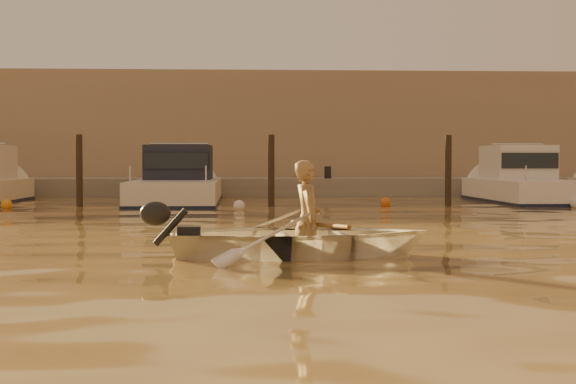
{
  "coord_description": "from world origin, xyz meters",
  "views": [
    {
      "loc": [
        -1.07,
        -10.77,
        1.28
      ],
      "look_at": [
        -0.27,
        3.97,
        0.75
      ],
      "focal_mm": 55.0,
      "sensor_mm": 36.0,
      "label": 1
    }
  ],
  "objects": [
    {
      "name": "moored_boat_2",
      "position": [
        -2.95,
        16.0,
        0.62
      ],
      "size": [
        2.47,
        8.22,
        1.75
      ],
      "primitive_type": null,
      "color": "silver",
      "rests_on": "ground_plane"
    },
    {
      "name": "fender_e",
      "position": [
        8.09,
        12.81,
        0.1
      ],
      "size": [
        0.3,
        0.3,
        0.3
      ],
      "primitive_type": "sphere",
      "color": "silver",
      "rests_on": "ground_plane"
    },
    {
      "name": "waterfront_building",
      "position": [
        0.0,
        27.0,
        2.4
      ],
      "size": [
        46.0,
        7.0,
        4.8
      ],
      "primitive_type": "cube",
      "color": "#9E8466",
      "rests_on": "quay"
    },
    {
      "name": "oar_starboard",
      "position": [
        -0.22,
        0.98,
        0.42
      ],
      "size": [
        0.28,
        2.1,
        0.13
      ],
      "primitive_type": "cylinder",
      "rotation": [
        1.54,
        0.0,
        -0.11
      ],
      "color": "brown",
      "rests_on": "dinghy"
    },
    {
      "name": "person",
      "position": [
        -0.17,
        0.98,
        0.49
      ],
      "size": [
        0.42,
        0.6,
        1.58
      ],
      "primitive_type": "imported",
      "rotation": [
        0.0,
        0.0,
        1.64
      ],
      "color": "#96754B",
      "rests_on": "dinghy"
    },
    {
      "name": "fender_b",
      "position": [
        -7.32,
        13.15,
        0.1
      ],
      "size": [
        0.3,
        0.3,
        0.3
      ],
      "primitive_type": "sphere",
      "color": "orange",
      "rests_on": "ground_plane"
    },
    {
      "name": "piling_2",
      "position": [
        -0.2,
        13.8,
        0.9
      ],
      "size": [
        0.18,
        0.18,
        2.2
      ],
      "primitive_type": "cylinder",
      "color": "#2D2319",
      "rests_on": "ground_plane"
    },
    {
      "name": "outboard_motor",
      "position": [
        -1.76,
        0.87,
        0.28
      ],
      "size": [
        0.92,
        0.46,
        0.7
      ],
      "primitive_type": null,
      "rotation": [
        0.0,
        0.0,
        0.07
      ],
      "color": "black",
      "rests_on": "dinghy"
    },
    {
      "name": "piling_3",
      "position": [
        4.8,
        13.8,
        0.9
      ],
      "size": [
        0.18,
        0.18,
        2.2
      ],
      "primitive_type": "cylinder",
      "color": "#2D2319",
      "rests_on": "ground_plane"
    },
    {
      "name": "fender_d",
      "position": [
        2.98,
        13.58,
        0.1
      ],
      "size": [
        0.3,
        0.3,
        0.3
      ],
      "primitive_type": "sphere",
      "color": "#C35A17",
      "rests_on": "ground_plane"
    },
    {
      "name": "oar_port",
      "position": [
        -0.02,
        0.99,
        0.42
      ],
      "size": [
        0.63,
        2.04,
        0.13
      ],
      "primitive_type": "cylinder",
      "rotation": [
        1.54,
        0.0,
        0.28
      ],
      "color": "brown",
      "rests_on": "dinghy"
    },
    {
      "name": "ground_plane",
      "position": [
        0.0,
        0.0,
        0.0
      ],
      "size": [
        160.0,
        160.0,
        0.0
      ],
      "primitive_type": "plane",
      "color": "olive",
      "rests_on": "ground"
    },
    {
      "name": "piling_1",
      "position": [
        -5.5,
        13.8,
        0.9
      ],
      "size": [
        0.18,
        0.18,
        2.2
      ],
      "primitive_type": "cylinder",
      "color": "#2D2319",
      "rests_on": "ground_plane"
    },
    {
      "name": "dinghy",
      "position": [
        -0.27,
        0.97,
        0.24
      ],
      "size": [
        3.67,
        2.74,
        0.73
      ],
      "primitive_type": "imported",
      "rotation": [
        0.0,
        0.0,
        1.64
      ],
      "color": "white",
      "rests_on": "ground_plane"
    },
    {
      "name": "fender_c",
      "position": [
        -1.1,
        12.18,
        0.1
      ],
      "size": [
        0.3,
        0.3,
        0.3
      ],
      "primitive_type": "sphere",
      "color": "silver",
      "rests_on": "ground_plane"
    },
    {
      "name": "moored_boat_4",
      "position": [
        7.68,
        16.0,
        0.62
      ],
      "size": [
        2.28,
        7.03,
        1.75
      ],
      "primitive_type": null,
      "color": "white",
      "rests_on": "ground_plane"
    },
    {
      "name": "quay",
      "position": [
        0.0,
        21.5,
        0.15
      ],
      "size": [
        52.0,
        4.0,
        1.0
      ],
      "primitive_type": "cube",
      "color": "gray",
      "rests_on": "ground_plane"
    }
  ]
}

